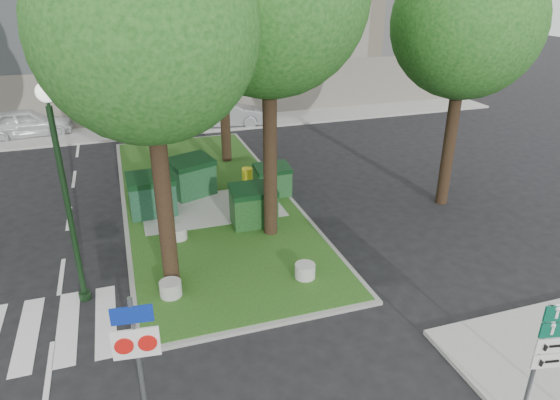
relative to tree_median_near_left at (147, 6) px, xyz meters
name	(u,v)px	position (x,y,z in m)	size (l,w,h in m)	color
ground	(247,330)	(1.41, -2.56, -7.32)	(120.00, 120.00, 0.00)	black
median_island	(207,199)	(1.91, 5.44, -7.26)	(6.00, 16.00, 0.12)	#1E4D16
median_kerb	(207,199)	(1.91, 5.44, -7.27)	(6.30, 16.30, 0.10)	gray
building_sidewalk	(164,129)	(1.41, 15.94, -7.26)	(42.00, 3.00, 0.12)	#999993
zebra_crossing	(87,323)	(-2.34, -1.06, -7.31)	(5.00, 3.00, 0.01)	silver
tree_median_near_left	(147,6)	(0.00, 0.00, 0.00)	(5.20, 5.20, 10.53)	black
tree_median_mid	(148,7)	(0.50, 6.50, -0.34)	(4.80, 4.80, 9.99)	black
tree_street_right	(470,8)	(10.50, 2.50, -0.33)	(5.00, 5.00, 10.06)	black
dumpster_a	(152,195)	(-0.16, 4.63, -6.47)	(1.67, 1.19, 1.52)	#0F3720
dumpster_b	(191,177)	(1.44, 5.90, -6.46)	(1.97, 1.69, 1.54)	#13411E
dumpster_c	(253,206)	(3.04, 2.72, -6.51)	(1.56, 1.11, 1.43)	#113911
dumpster_d	(273,180)	(4.41, 4.90, -6.60)	(1.36, 0.96, 1.25)	#144219
bollard_left	(171,289)	(-0.19, -0.68, -6.99)	(0.59, 0.59, 0.42)	#9C9C97
bollard_right	(305,271)	(3.52, -0.98, -6.99)	(0.58, 0.58, 0.41)	#A8A9A3
bollard_mid	(179,233)	(0.44, 2.44, -7.00)	(0.54, 0.54, 0.39)	#A1A09C
litter_bin	(247,177)	(3.72, 6.15, -6.83)	(0.42, 0.42, 0.74)	yellow
street_lamp	(61,172)	(-2.40, 0.06, -3.68)	(0.46, 0.46, 5.78)	black
traffic_sign_pole	(136,345)	(-1.14, -4.56, -5.49)	(0.85, 0.14, 2.85)	slate
car_white	(26,123)	(-5.68, 16.81, -6.54)	(1.84, 4.58, 1.56)	silver
car_silver	(225,113)	(4.91, 15.50, -6.55)	(1.61, 4.63, 1.52)	#A6AAAE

